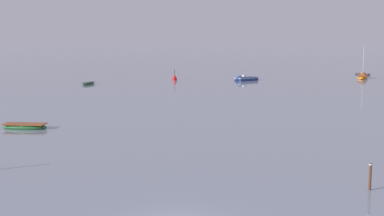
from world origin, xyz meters
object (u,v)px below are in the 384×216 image
object	(u,v)px
sailboat_moored_1	(363,77)
mooring_post_near	(370,177)
rowboat_moored_2	(25,127)
channel_buoy	(175,78)
motorboat_moored_1	(243,80)
rowboat_moored_0	(88,84)
rowboat_moored_3	(363,74)

from	to	relation	value
sailboat_moored_1	mooring_post_near	world-z (taller)	sailboat_moored_1
rowboat_moored_2	channel_buoy	size ratio (longest dim) A/B	2.16
motorboat_moored_1	mooring_post_near	distance (m)	76.17
rowboat_moored_2	motorboat_moored_1	bearing A→B (deg)	68.74
rowboat_moored_0	mooring_post_near	distance (m)	75.38
rowboat_moored_3	sailboat_moored_1	size ratio (longest dim) A/B	0.49
rowboat_moored_3	mooring_post_near	bearing A→B (deg)	112.03
rowboat_moored_0	sailboat_moored_1	xyz separation A→B (m)	(56.79, 3.35, 0.15)
rowboat_moored_0	motorboat_moored_1	size ratio (longest dim) A/B	0.67
motorboat_moored_1	mooring_post_near	xyz separation A→B (m)	(-11.92, -75.23, 0.57)
rowboat_moored_3	mooring_post_near	world-z (taller)	mooring_post_near
rowboat_moored_3	channel_buoy	size ratio (longest dim) A/B	1.49
rowboat_moored_3	sailboat_moored_1	world-z (taller)	sailboat_moored_1
rowboat_moored_0	rowboat_moored_2	distance (m)	46.60
rowboat_moored_0	mooring_post_near	bearing A→B (deg)	43.53
sailboat_moored_1	motorboat_moored_1	bearing A→B (deg)	124.48
rowboat_moored_0	mooring_post_near	size ratio (longest dim) A/B	1.99
rowboat_moored_0	rowboat_moored_3	size ratio (longest dim) A/B	1.12
rowboat_moored_2	channel_buoy	world-z (taller)	channel_buoy
motorboat_moored_1	channel_buoy	size ratio (longest dim) A/B	2.50
rowboat_moored_2	sailboat_moored_1	world-z (taller)	sailboat_moored_1
rowboat_moored_0	channel_buoy	distance (m)	18.17
rowboat_moored_3	mooring_post_near	distance (m)	94.57
motorboat_moored_1	rowboat_moored_2	bearing A→B (deg)	27.41
motorboat_moored_1	sailboat_moored_1	xyz separation A→B (m)	(26.21, 1.16, 0.05)
rowboat_moored_0	mooring_post_near	world-z (taller)	mooring_post_near
rowboat_moored_3	channel_buoy	xyz separation A→B (m)	(-43.76, -5.64, 0.31)
rowboat_moored_2	mooring_post_near	size ratio (longest dim) A/B	2.57
mooring_post_near	rowboat_moored_2	bearing A→B (deg)	132.50
rowboat_moored_0	rowboat_moored_3	distance (m)	62.03
channel_buoy	mooring_post_near	xyz separation A→B (m)	(1.47, -78.95, 0.37)
rowboat_moored_0	sailboat_moored_1	distance (m)	56.89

